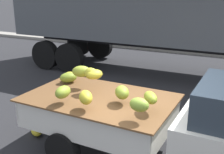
{
  "coord_description": "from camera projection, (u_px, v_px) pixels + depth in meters",
  "views": [
    {
      "loc": [
        1.33,
        -4.17,
        3.06
      ],
      "look_at": [
        -0.97,
        0.73,
        1.32
      ],
      "focal_mm": 45.8,
      "sensor_mm": 36.0,
      "label": 1
    }
  ],
  "objects": [
    {
      "name": "semi_trailer",
      "position": [
        177.0,
        2.0,
        9.39
      ],
      "size": [
        12.02,
        2.72,
        3.95
      ],
      "rotation": [
        0.0,
        0.0,
        -0.01
      ],
      "color": "#4C5156",
      "rests_on": "ground"
    },
    {
      "name": "curb_strip",
      "position": [
        211.0,
        53.0,
        13.16
      ],
      "size": [
        80.0,
        0.8,
        0.16
      ],
      "primitive_type": "cube",
      "color": "gray",
      "rests_on": "ground"
    },
    {
      "name": "fallen_banana_bunch_near_tailgate",
      "position": [
        37.0,
        131.0,
        6.12
      ],
      "size": [
        0.43,
        0.4,
        0.17
      ],
      "primitive_type": "ellipsoid",
      "rotation": [
        0.0,
        0.0,
        2.47
      ],
      "color": "gold",
      "rests_on": "ground"
    },
    {
      "name": "pickup_truck",
      "position": [
        203.0,
        129.0,
        4.53
      ],
      "size": [
        4.91,
        1.95,
        1.7
      ],
      "rotation": [
        0.0,
        0.0,
        -0.04
      ],
      "color": "silver",
      "rests_on": "ground"
    }
  ]
}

